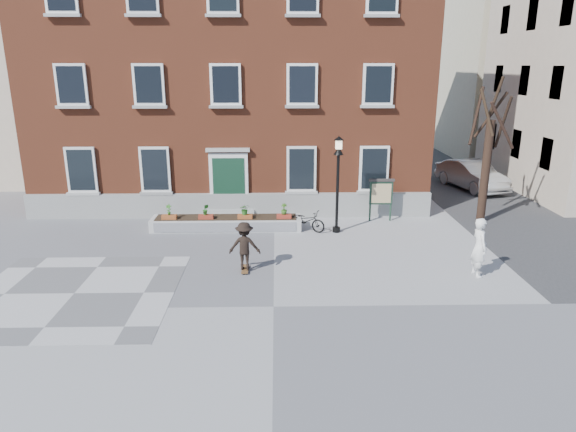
{
  "coord_description": "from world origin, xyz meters",
  "views": [
    {
      "loc": [
        0.12,
        -13.24,
        6.63
      ],
      "look_at": [
        0.5,
        4.0,
        1.5
      ],
      "focal_mm": 32.0,
      "sensor_mm": 36.0,
      "label": 1
    }
  ],
  "objects_px": {
    "lamp_post": "(338,171)",
    "notice_board": "(381,193)",
    "bystander": "(479,247)",
    "parked_car": "(472,175)",
    "bicycle": "(306,221)",
    "skateboarder": "(245,246)"
  },
  "relations": [
    {
      "from": "notice_board",
      "to": "skateboarder",
      "type": "distance_m",
      "value": 7.91
    },
    {
      "from": "lamp_post",
      "to": "skateboarder",
      "type": "relative_size",
      "value": 2.33
    },
    {
      "from": "parked_car",
      "to": "lamp_post",
      "type": "distance_m",
      "value": 11.22
    },
    {
      "from": "notice_board",
      "to": "skateboarder",
      "type": "height_order",
      "value": "notice_board"
    },
    {
      "from": "parked_car",
      "to": "bystander",
      "type": "height_order",
      "value": "bystander"
    },
    {
      "from": "bystander",
      "to": "notice_board",
      "type": "height_order",
      "value": "bystander"
    },
    {
      "from": "bicycle",
      "to": "skateboarder",
      "type": "xyz_separation_m",
      "value": [
        -2.27,
        -4.23,
        0.44
      ]
    },
    {
      "from": "notice_board",
      "to": "bicycle",
      "type": "bearing_deg",
      "value": -158.07
    },
    {
      "from": "bystander",
      "to": "lamp_post",
      "type": "xyz_separation_m",
      "value": [
        -4.06,
        4.61,
        1.57
      ]
    },
    {
      "from": "bicycle",
      "to": "skateboarder",
      "type": "height_order",
      "value": "skateboarder"
    },
    {
      "from": "notice_board",
      "to": "parked_car",
      "type": "bearing_deg",
      "value": 43.58
    },
    {
      "from": "bystander",
      "to": "skateboarder",
      "type": "xyz_separation_m",
      "value": [
        -7.56,
        0.57,
        -0.1
      ]
    },
    {
      "from": "parked_car",
      "to": "lamp_post",
      "type": "relative_size",
      "value": 1.2
    },
    {
      "from": "notice_board",
      "to": "skateboarder",
      "type": "xyz_separation_m",
      "value": [
        -5.6,
        -5.57,
        -0.39
      ]
    },
    {
      "from": "bystander",
      "to": "lamp_post",
      "type": "distance_m",
      "value": 6.34
    },
    {
      "from": "lamp_post",
      "to": "notice_board",
      "type": "xyz_separation_m",
      "value": [
        2.09,
        1.52,
        -1.28
      ]
    },
    {
      "from": "bicycle",
      "to": "bystander",
      "type": "height_order",
      "value": "bystander"
    },
    {
      "from": "notice_board",
      "to": "skateboarder",
      "type": "relative_size",
      "value": 1.11
    },
    {
      "from": "bicycle",
      "to": "lamp_post",
      "type": "relative_size",
      "value": 0.42
    },
    {
      "from": "parked_car",
      "to": "notice_board",
      "type": "height_order",
      "value": "notice_board"
    },
    {
      "from": "skateboarder",
      "to": "bystander",
      "type": "bearing_deg",
      "value": -4.28
    },
    {
      "from": "bicycle",
      "to": "notice_board",
      "type": "xyz_separation_m",
      "value": [
        3.33,
        1.34,
        0.83
      ]
    }
  ]
}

